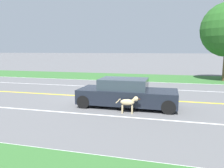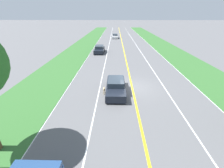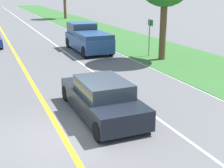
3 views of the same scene
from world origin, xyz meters
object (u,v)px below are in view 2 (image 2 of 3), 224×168
(ego_car, at_px, (116,87))
(car_trailing_near, at_px, (99,49))
(dog, at_px, (104,89))
(car_trailing_mid, at_px, (115,36))

(ego_car, relative_size, car_trailing_near, 1.00)
(dog, bearing_deg, car_trailing_mid, -95.71)
(ego_car, height_order, dog, ego_car)
(ego_car, xyz_separation_m, car_trailing_near, (3.36, -17.30, 0.00))
(dog, height_order, car_trailing_mid, car_trailing_mid)
(ego_car, distance_m, dog, 1.20)
(ego_car, distance_m, car_trailing_near, 17.62)
(dog, distance_m, car_trailing_mid, 37.99)
(dog, bearing_deg, ego_car, -167.59)
(car_trailing_near, relative_size, car_trailing_mid, 1.09)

